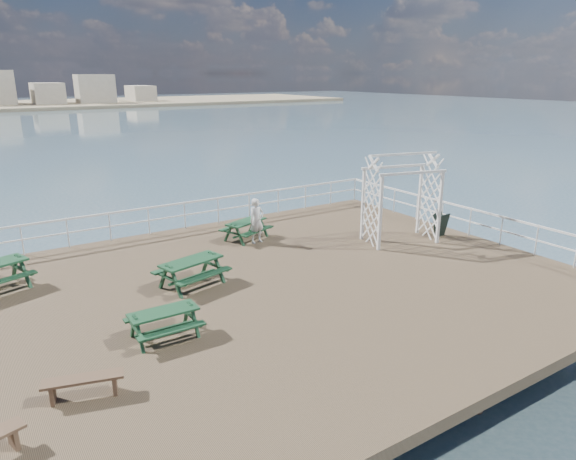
{
  "coord_description": "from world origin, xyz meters",
  "views": [
    {
      "loc": [
        -7.29,
        -12.09,
        6.0
      ],
      "look_at": [
        1.4,
        1.36,
        1.1
      ],
      "focal_mm": 32.0,
      "sensor_mm": 36.0,
      "label": 1
    }
  ],
  "objects_px": {
    "person": "(257,221)",
    "trellis_arbor": "(401,203)",
    "picnic_table_c": "(246,226)",
    "picnic_table_d": "(164,318)",
    "flat_bench_far": "(83,382)",
    "picnic_table_b": "(191,267)"
  },
  "relations": [
    {
      "from": "flat_bench_far",
      "to": "picnic_table_b",
      "type": "bearing_deg",
      "value": 61.45
    },
    {
      "from": "picnic_table_b",
      "to": "person",
      "type": "xyz_separation_m",
      "value": [
        3.6,
        2.48,
        0.26
      ]
    },
    {
      "from": "picnic_table_b",
      "to": "picnic_table_c",
      "type": "bearing_deg",
      "value": 27.17
    },
    {
      "from": "picnic_table_b",
      "to": "picnic_table_d",
      "type": "xyz_separation_m",
      "value": [
        -1.77,
        -2.57,
        -0.08
      ]
    },
    {
      "from": "picnic_table_c",
      "to": "flat_bench_far",
      "type": "relative_size",
      "value": 1.31
    },
    {
      "from": "picnic_table_d",
      "to": "trellis_arbor",
      "type": "bearing_deg",
      "value": 13.58
    },
    {
      "from": "trellis_arbor",
      "to": "picnic_table_c",
      "type": "bearing_deg",
      "value": 158.93
    },
    {
      "from": "picnic_table_c",
      "to": "trellis_arbor",
      "type": "distance_m",
      "value": 5.8
    },
    {
      "from": "picnic_table_d",
      "to": "flat_bench_far",
      "type": "bearing_deg",
      "value": -145.49
    },
    {
      "from": "picnic_table_c",
      "to": "person",
      "type": "height_order",
      "value": "person"
    },
    {
      "from": "picnic_table_d",
      "to": "flat_bench_far",
      "type": "relative_size",
      "value": 1.04
    },
    {
      "from": "flat_bench_far",
      "to": "person",
      "type": "bearing_deg",
      "value": 56.53
    },
    {
      "from": "flat_bench_far",
      "to": "picnic_table_d",
      "type": "bearing_deg",
      "value": 49.76
    },
    {
      "from": "trellis_arbor",
      "to": "person",
      "type": "distance_m",
      "value": 5.34
    },
    {
      "from": "person",
      "to": "trellis_arbor",
      "type": "bearing_deg",
      "value": -36.0
    },
    {
      "from": "flat_bench_far",
      "to": "person",
      "type": "relative_size",
      "value": 0.92
    },
    {
      "from": "person",
      "to": "picnic_table_d",
      "type": "bearing_deg",
      "value": -141.81
    },
    {
      "from": "picnic_table_c",
      "to": "trellis_arbor",
      "type": "bearing_deg",
      "value": -56.02
    },
    {
      "from": "flat_bench_far",
      "to": "person",
      "type": "height_order",
      "value": "person"
    },
    {
      "from": "picnic_table_b",
      "to": "picnic_table_d",
      "type": "distance_m",
      "value": 3.12
    },
    {
      "from": "picnic_table_c",
      "to": "picnic_table_d",
      "type": "height_order",
      "value": "picnic_table_c"
    },
    {
      "from": "flat_bench_far",
      "to": "person",
      "type": "distance_m",
      "value": 9.93
    }
  ]
}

